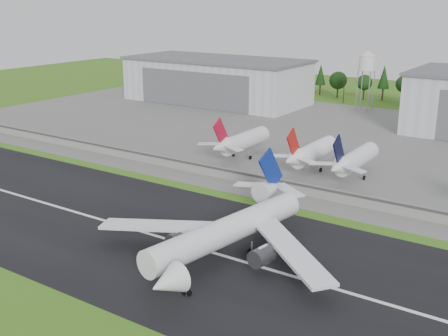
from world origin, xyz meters
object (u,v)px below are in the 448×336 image
Objects in this scene: main_airliner at (226,237)px; parked_jet_red_b at (309,153)px; parked_jet_red_a at (240,142)px; parked_jet_navy at (353,160)px.

parked_jet_red_b is at bearing -70.31° from main_airliner.
parked_jet_red_a is 1.00× the size of parked_jet_red_b.
parked_jet_red_b is 1.00× the size of parked_jet_navy.
parked_jet_red_b is 14.44m from parked_jet_navy.
parked_jet_navy is at bearing -0.06° from parked_jet_red_b.
parked_jet_red_a is 40.74m from parked_jet_navy.
main_airliner reaches higher than parked_jet_red_b.
main_airliner is 68.22m from parked_jet_red_b.
parked_jet_red_a is (-39.07, 67.00, 1.34)m from main_airliner.
parked_jet_red_b is (26.30, -0.00, -0.03)m from parked_jet_red_a.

